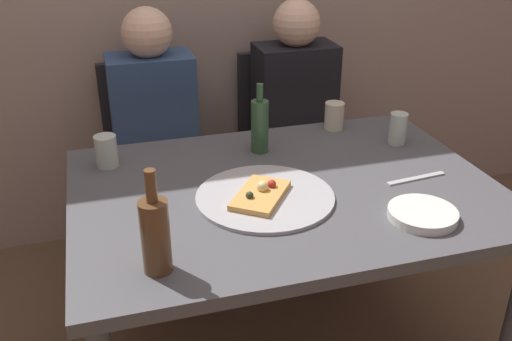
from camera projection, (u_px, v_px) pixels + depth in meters
name	position (u px, v px, depth m)	size (l,w,h in m)	color
dining_table	(285.00, 207.00, 1.89)	(1.36, 0.98, 0.73)	#4C4C51
pizza_tray	(265.00, 197.00, 1.78)	(0.43, 0.43, 0.01)	#ADADB2
pizza_slice_last	(261.00, 194.00, 1.76)	(0.24, 0.25, 0.05)	tan
wine_bottle	(259.00, 125.00, 2.06)	(0.06, 0.06, 0.26)	#2D5133
beer_bottle	(155.00, 234.00, 1.40)	(0.07, 0.07, 0.28)	brown
tumbler_near	(106.00, 151.00, 1.96)	(0.08, 0.08, 0.11)	#B7C6BC
tumbler_far	(334.00, 116.00, 2.28)	(0.08, 0.08, 0.11)	beige
wine_glass	(398.00, 129.00, 2.14)	(0.07, 0.07, 0.12)	#B7C6BC
plate_stack	(423.00, 214.00, 1.67)	(0.20, 0.20, 0.03)	white
table_knife	(416.00, 178.00, 1.90)	(0.22, 0.02, 0.01)	#B7B7BC
chair_left	(155.00, 150.00, 2.63)	(0.44, 0.44, 0.90)	black
chair_right	(289.00, 134.00, 2.80)	(0.44, 0.44, 0.90)	black
guest_in_sweater	(158.00, 136.00, 2.44)	(0.36, 0.56, 1.17)	navy
guest_in_beanie	(300.00, 121.00, 2.61)	(0.36, 0.56, 1.17)	black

